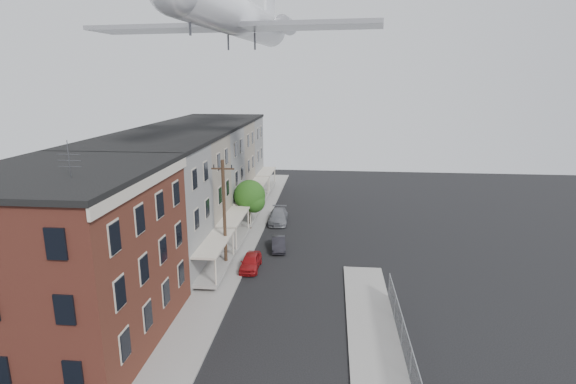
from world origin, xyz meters
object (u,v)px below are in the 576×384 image
(utility_pole, at_px, (224,214))
(car_mid, at_px, (278,244))
(street_tree, at_px, (251,197))
(car_near, at_px, (251,262))
(airplane, at_px, (240,17))
(car_far, at_px, (278,216))

(utility_pole, bearing_deg, car_mid, 50.39)
(street_tree, xyz_separation_m, car_near, (1.69, -9.86, -2.82))
(car_mid, height_order, airplane, airplane)
(car_near, relative_size, airplane, 0.14)
(street_tree, relative_size, car_mid, 1.50)
(utility_pole, distance_m, car_near, 4.52)
(car_near, xyz_separation_m, car_far, (0.79, 12.50, 0.06))
(utility_pole, bearing_deg, car_far, 77.39)
(car_near, distance_m, car_far, 12.52)
(street_tree, distance_m, car_near, 10.40)
(street_tree, bearing_deg, car_near, -80.28)
(utility_pole, distance_m, airplane, 15.86)
(car_near, distance_m, airplane, 19.79)
(street_tree, height_order, car_near, street_tree)
(utility_pole, distance_m, street_tree, 10.00)
(car_mid, bearing_deg, utility_pole, -137.38)
(car_near, height_order, car_far, car_far)
(street_tree, xyz_separation_m, airplane, (0.41, -5.54, 16.44))
(car_mid, bearing_deg, car_near, -119.09)
(car_mid, bearing_deg, street_tree, 114.95)
(airplane, bearing_deg, utility_pole, -99.53)
(utility_pole, bearing_deg, car_near, 1.67)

